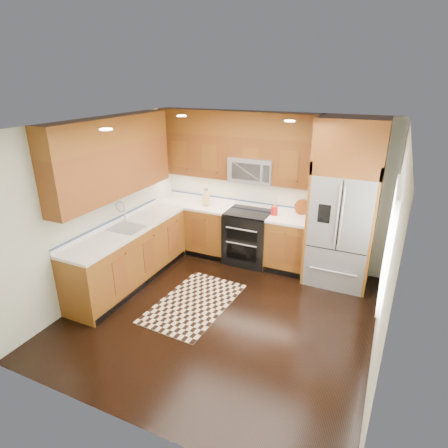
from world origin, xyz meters
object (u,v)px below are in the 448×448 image
at_px(knife_block, 206,198).
at_px(utensil_crock, 274,209).
at_px(rug, 194,303).
at_px(range, 248,237).
at_px(refrigerator, 344,205).

xyz_separation_m(knife_block, utensil_crock, (1.29, -0.00, -0.02)).
xyz_separation_m(rug, knife_block, (-0.63, 1.65, 1.06)).
height_order(range, rug, range).
height_order(rug, knife_block, knife_block).
bearing_deg(utensil_crock, refrigerator, -4.12).
xyz_separation_m(refrigerator, utensil_crock, (-1.11, 0.08, -0.25)).
distance_m(refrigerator, rug, 2.70).
distance_m(range, utensil_crock, 0.73).
bearing_deg(rug, range, 85.54).
height_order(range, refrigerator, refrigerator).
bearing_deg(refrigerator, range, 178.60).
xyz_separation_m(range, knife_block, (-0.85, 0.04, 0.60)).
bearing_deg(rug, utensil_crock, 71.51).
relative_size(range, utensil_crock, 2.95).
bearing_deg(utensil_crock, knife_block, 179.93).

